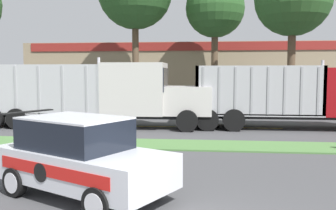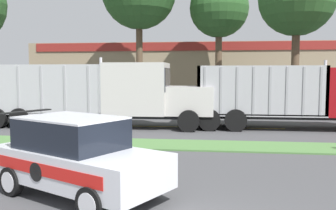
# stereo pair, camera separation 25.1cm
# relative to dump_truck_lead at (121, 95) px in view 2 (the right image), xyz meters

# --- Properties ---
(grass_verge) EXTENTS (120.00, 2.04, 0.06)m
(grass_verge) POSITION_rel_dump_truck_lead_xyz_m (4.16, -4.54, -1.64)
(grass_verge) COLOR #517F42
(grass_verge) RESTS_ON ground_plane
(centre_line_3) EXTENTS (2.40, 0.14, 0.01)m
(centre_line_3) POSITION_rel_dump_truck_lead_xyz_m (-3.74, 0.49, -1.66)
(centre_line_3) COLOR yellow
(centre_line_3) RESTS_ON ground_plane
(centre_line_4) EXTENTS (2.40, 0.14, 0.01)m
(centre_line_4) POSITION_rel_dump_truck_lead_xyz_m (1.66, 0.49, -1.66)
(centre_line_4) COLOR yellow
(centre_line_4) RESTS_ON ground_plane
(centre_line_5) EXTENTS (2.40, 0.14, 0.01)m
(centre_line_5) POSITION_rel_dump_truck_lead_xyz_m (7.06, 0.49, -1.66)
(centre_line_5) COLOR yellow
(centre_line_5) RESTS_ON ground_plane
(dump_truck_lead) EXTENTS (11.50, 2.57, 3.54)m
(dump_truck_lead) POSITION_rel_dump_truck_lead_xyz_m (0.00, 0.00, 0.00)
(dump_truck_lead) COLOR black
(dump_truck_lead) RESTS_ON ground_plane
(dump_truck_far_right) EXTENTS (10.97, 2.69, 3.39)m
(dump_truck_far_right) POSITION_rel_dump_truck_lead_xyz_m (10.31, 0.48, -0.10)
(dump_truck_far_right) COLOR black
(dump_truck_far_right) RESTS_ON ground_plane
(rally_car) EXTENTS (4.49, 3.52, 1.82)m
(rally_car) POSITION_rel_dump_truck_lead_xyz_m (1.67, -10.64, -0.76)
(rally_car) COLOR silver
(rally_car) RESTS_ON ground_plane
(store_building_backdrop) EXTENTS (34.48, 12.10, 5.76)m
(store_building_backdrop) POSITION_rel_dump_truck_lead_xyz_m (3.41, 23.12, 1.22)
(store_building_backdrop) COLOR #9E896B
(store_building_backdrop) RESTS_ON ground_plane
(tree_behind_centre) EXTENTS (4.84, 4.84, 11.75)m
(tree_behind_centre) POSITION_rel_dump_truck_lead_xyz_m (5.03, 12.81, 6.88)
(tree_behind_centre) COLOR brown
(tree_behind_centre) RESTS_ON ground_plane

